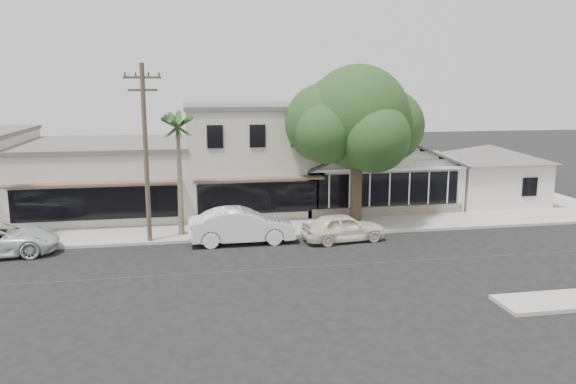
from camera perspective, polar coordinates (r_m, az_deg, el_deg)
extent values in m
plane|color=black|center=(25.53, 6.24, -7.35)|extent=(140.00, 140.00, 0.00)
cube|color=#9E9991|center=(30.99, -11.84, -4.13)|extent=(90.00, 3.50, 0.15)
cube|color=white|center=(38.26, 8.11, 0.98)|extent=(10.00, 8.00, 3.00)
cube|color=black|center=(34.45, 10.26, 0.27)|extent=(8.80, 0.10, 2.00)
cube|color=#60564C|center=(34.73, 10.18, -2.00)|extent=(9.60, 0.18, 0.70)
cube|color=white|center=(40.72, 19.58, 1.05)|extent=(6.00, 6.00, 3.00)
cube|color=beige|center=(37.25, -4.09, 3.52)|extent=(8.00, 10.00, 6.50)
cube|color=beige|center=(37.50, -17.86, 1.30)|extent=(10.00, 10.00, 4.20)
cylinder|color=brown|center=(28.69, -14.24, 3.60)|extent=(0.24, 0.24, 9.00)
cube|color=brown|center=(28.50, -14.59, 11.20)|extent=(1.80, 0.12, 0.12)
cube|color=brown|center=(28.50, -14.54, 10.00)|extent=(1.40, 0.12, 0.12)
imported|color=silver|center=(29.08, 5.65, -3.60)|extent=(4.47, 2.28, 1.46)
imported|color=white|center=(28.72, -4.72, -3.44)|extent=(5.42, 1.95, 1.78)
cylinder|color=#4D3E2F|center=(32.49, 6.92, -0.17)|extent=(0.68, 0.68, 3.60)
sphere|color=#1E3A18|center=(31.96, 7.10, 7.58)|extent=(5.85, 5.85, 5.85)
sphere|color=#1E3A18|center=(33.29, 10.08, 6.64)|extent=(4.28, 4.28, 4.28)
sphere|color=#1E3A18|center=(31.92, 3.74, 7.02)|extent=(4.50, 4.50, 4.50)
sphere|color=#1E3A18|center=(30.58, 8.82, 5.49)|extent=(3.83, 3.83, 3.83)
sphere|color=#1E3A18|center=(33.48, 5.07, 8.33)|extent=(4.05, 4.05, 4.05)
sphere|color=#1E3A18|center=(33.85, 8.53, 9.04)|extent=(3.60, 3.60, 3.60)
sphere|color=#1E3A18|center=(30.60, 3.93, 6.02)|extent=(3.38, 3.38, 3.38)
cone|color=#726651|center=(29.82, -10.92, 0.80)|extent=(0.33, 0.33, 5.72)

